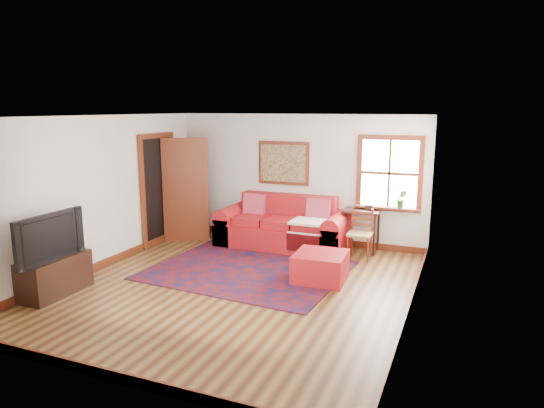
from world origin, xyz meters
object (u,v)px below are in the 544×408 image
at_px(ladder_back_chair, 360,232).
at_px(red_ottoman, 320,267).
at_px(side_table, 362,216).
at_px(red_leather_sofa, 283,230).
at_px(media_cabinet, 55,276).

bearing_deg(ladder_back_chair, red_ottoman, -102.62).
relative_size(side_table, ladder_back_chair, 0.89).
bearing_deg(side_table, red_leather_sofa, -169.92).
distance_m(red_ottoman, ladder_back_chair, 1.45).
xyz_separation_m(side_table, media_cabinet, (-3.57, -3.76, -0.38)).
bearing_deg(media_cabinet, side_table, 46.46).
xyz_separation_m(red_ottoman, ladder_back_chair, (0.31, 1.40, 0.25)).
height_order(red_leather_sofa, side_table, red_leather_sofa).
bearing_deg(red_leather_sofa, red_ottoman, -52.21).
bearing_deg(ladder_back_chair, side_table, 99.82).
distance_m(red_ottoman, side_table, 1.87).
xyz_separation_m(ladder_back_chair, media_cabinet, (-3.65, -3.35, -0.19)).
bearing_deg(ladder_back_chair, red_leather_sofa, 174.28).
bearing_deg(side_table, media_cabinet, -133.54).
height_order(red_leather_sofa, media_cabinet, red_leather_sofa).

